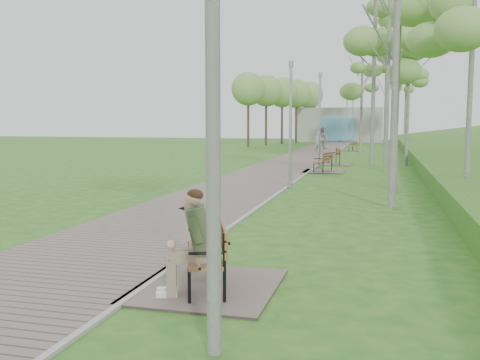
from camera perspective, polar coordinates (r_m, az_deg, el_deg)
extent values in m
plane|color=#225C1A|center=(14.47, 1.26, -3.52)|extent=(120.00, 120.00, 0.00)
cube|color=#72645C|center=(35.81, 6.59, 2.36)|extent=(3.50, 67.00, 0.04)
cube|color=#999993|center=(35.60, 9.38, 2.30)|extent=(0.10, 67.00, 0.05)
cube|color=#9E9E99|center=(65.04, 10.56, 5.81)|extent=(10.00, 5.00, 4.00)
cube|color=#579AC3|center=(62.46, 10.38, 5.34)|extent=(4.00, 0.20, 2.60)
cube|color=#72645C|center=(8.13, -3.45, -11.25)|extent=(2.03, 2.25, 0.04)
cube|color=brown|center=(8.01, -3.82, -7.90)|extent=(1.06, 1.76, 0.05)
cube|color=brown|center=(7.95, -1.88, -5.75)|extent=(0.62, 1.60, 0.37)
cube|color=#72645C|center=(26.33, 8.92, 0.91)|extent=(1.93, 2.14, 0.04)
cube|color=brown|center=(26.30, 8.83, 1.91)|extent=(0.77, 1.67, 0.04)
cube|color=brown|center=(26.21, 9.38, 2.52)|extent=(0.34, 1.59, 0.35)
cube|color=#72645C|center=(30.73, 10.07, 1.65)|extent=(1.86, 2.06, 0.04)
cube|color=brown|center=(30.70, 9.99, 2.48)|extent=(0.79, 1.61, 0.04)
cube|color=brown|center=(30.72, 10.46, 3.00)|extent=(0.38, 1.52, 0.34)
cube|color=#72645C|center=(45.22, 11.97, 3.08)|extent=(1.59, 1.76, 0.04)
cube|color=brown|center=(45.21, 11.92, 3.56)|extent=(0.66, 1.38, 0.04)
cube|color=brown|center=(45.14, 12.19, 3.85)|extent=(0.31, 1.30, 0.29)
cylinder|color=#97999E|center=(19.69, 5.33, -0.52)|extent=(0.18, 0.18, 0.27)
cylinder|color=#97999E|center=(19.55, 5.40, 5.58)|extent=(0.11, 0.11, 4.45)
cylinder|color=#97999E|center=(19.65, 5.47, 12.21)|extent=(0.16, 0.16, 0.22)
cylinder|color=#97999E|center=(28.41, 8.40, 1.56)|extent=(0.19, 0.19, 0.29)
cylinder|color=#97999E|center=(28.32, 8.48, 6.10)|extent=(0.11, 0.11, 4.79)
cylinder|color=#97999E|center=(28.42, 8.56, 11.03)|extent=(0.17, 0.17, 0.24)
cylinder|color=#97999E|center=(47.36, 11.25, 3.38)|extent=(0.18, 0.18, 0.27)
cylinder|color=#97999E|center=(47.30, 11.30, 5.93)|extent=(0.11, 0.11, 4.49)
cylinder|color=#97999E|center=(47.34, 11.36, 8.71)|extent=(0.16, 0.16, 0.22)
cylinder|color=#97999E|center=(59.64, 11.88, 3.95)|extent=(0.18, 0.18, 0.27)
cylinder|color=#97999E|center=(59.60, 11.92, 6.00)|extent=(0.11, 0.11, 4.54)
cylinder|color=#97999E|center=(59.63, 11.97, 8.22)|extent=(0.16, 0.16, 0.23)
imported|color=silver|center=(41.56, 8.33, 4.01)|extent=(0.65, 0.46, 1.68)
imported|color=gray|center=(47.35, 8.69, 4.42)|extent=(1.08, 0.93, 1.91)
cylinder|color=silver|center=(15.87, 16.41, 16.48)|extent=(0.20, 0.20, 10.68)
cylinder|color=silver|center=(19.54, 16.45, 10.69)|extent=(0.19, 0.19, 8.09)
cylinder|color=silver|center=(16.90, 23.41, 10.17)|extent=(0.16, 0.16, 7.51)
cylinder|color=silver|center=(27.64, 15.49, 10.45)|extent=(0.17, 0.17, 9.13)
ellipsoid|color=#80AF54|center=(28.01, 15.67, 16.41)|extent=(2.51, 2.51, 4.02)
cylinder|color=silver|center=(30.98, 17.51, 8.54)|extent=(0.18, 0.18, 7.65)
ellipsoid|color=#80AF54|center=(31.19, 17.66, 13.04)|extent=(2.54, 2.54, 3.37)
cylinder|color=silver|center=(30.30, 14.08, 10.49)|extent=(0.20, 0.20, 9.54)
ellipsoid|color=#80AF54|center=(30.68, 14.24, 16.18)|extent=(2.88, 2.88, 4.20)
cylinder|color=silver|center=(38.41, 15.57, 11.05)|extent=(0.21, 0.21, 11.58)
ellipsoid|color=#80AF54|center=(38.90, 15.73, 16.50)|extent=(2.99, 2.99, 5.09)
cylinder|color=silver|center=(38.35, 12.82, 7.49)|extent=(0.16, 0.16, 6.71)
ellipsoid|color=#80AF54|center=(38.46, 12.90, 10.69)|extent=(2.36, 2.36, 2.95)
cylinder|color=silver|center=(53.01, 15.24, 8.35)|extent=(0.19, 0.19, 9.10)
ellipsoid|color=#80AF54|center=(53.21, 15.34, 11.48)|extent=(2.75, 2.75, 4.00)
cylinder|color=silver|center=(49.49, 15.44, 9.01)|extent=(0.19, 0.19, 9.96)
ellipsoid|color=#80AF54|center=(49.76, 15.55, 12.68)|extent=(2.70, 2.70, 4.38)
cylinder|color=silver|center=(54.85, 17.23, 7.51)|extent=(0.17, 0.17, 7.74)
ellipsoid|color=#80AF54|center=(54.97, 17.32, 10.09)|extent=(2.48, 2.48, 3.41)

